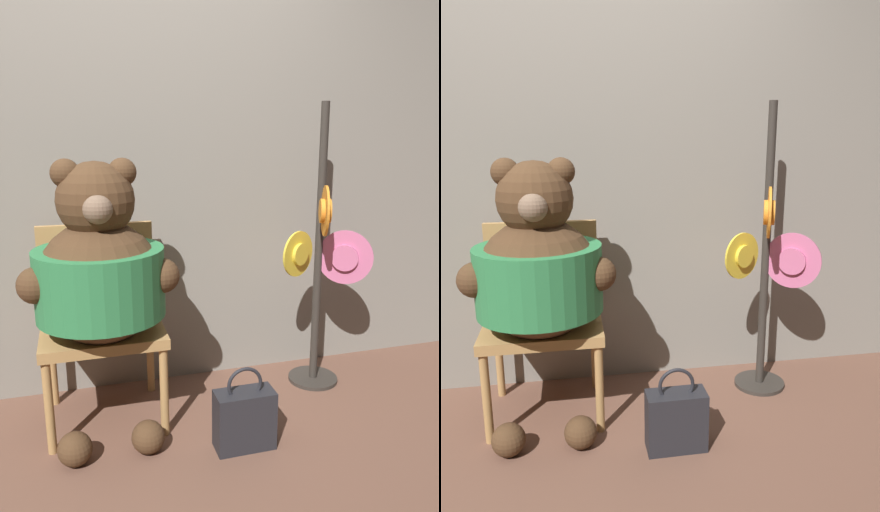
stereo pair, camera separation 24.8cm
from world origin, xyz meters
TOP-DOWN VIEW (x-y plane):
  - ground_plane at (0.00, 0.00)m, footprint 14.00×14.00m
  - wall_back at (0.00, 0.73)m, footprint 8.00×0.10m
  - chair at (-0.09, 0.42)m, footprint 0.57×0.50m
  - teddy_bear at (-0.09, 0.25)m, footprint 0.70×0.62m
  - hat_display_rack at (1.08, 0.35)m, footprint 0.51×0.43m
  - handbag_on_ground at (0.50, -0.08)m, footprint 0.27×0.13m

SIDE VIEW (x-z plane):
  - ground_plane at x=0.00m, z-range 0.00..0.00m
  - handbag_on_ground at x=0.50m, z-range -0.05..0.34m
  - chair at x=-0.09m, z-range 0.06..1.01m
  - hat_display_rack at x=1.08m, z-range -0.09..1.46m
  - teddy_bear at x=-0.09m, z-range 0.13..1.42m
  - wall_back at x=0.00m, z-range 0.00..2.79m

